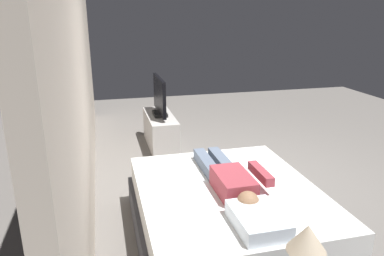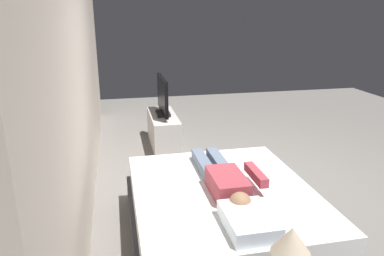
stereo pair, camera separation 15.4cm
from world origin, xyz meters
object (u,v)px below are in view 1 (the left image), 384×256
at_px(pillow, 258,220).
at_px(tv_stand, 160,131).
at_px(lamp, 307,240).
at_px(person, 230,178).
at_px(tv, 160,97).
at_px(bed, 227,215).
at_px(remote, 264,174).

height_order(pillow, tv_stand, pillow).
bearing_deg(lamp, person, -0.81).
xyz_separation_m(person, tv, (2.61, 0.20, 0.16)).
bearing_deg(bed, tv_stand, 3.87).
height_order(tv_stand, lamp, lamp).
distance_m(person, remote, 0.44).
distance_m(bed, tv, 2.70).
bearing_deg(bed, lamp, -179.89).
bearing_deg(remote, pillow, 152.35).
xyz_separation_m(bed, person, (0.03, -0.02, 0.36)).
height_order(remote, tv_stand, remote).
bearing_deg(tv, remote, -166.21).
xyz_separation_m(pillow, tv_stand, (3.27, 0.18, -0.35)).
distance_m(pillow, lamp, 0.67).
height_order(bed, tv_stand, bed).
xyz_separation_m(remote, lamp, (-1.43, 0.42, 0.30)).
bearing_deg(bed, pillow, 180.00).
height_order(pillow, tv, tv).
height_order(pillow, lamp, lamp).
relative_size(pillow, tv, 0.55).
xyz_separation_m(bed, pillow, (-0.63, 0.00, 0.34)).
relative_size(bed, pillow, 3.97).
height_order(remote, tv, tv).
distance_m(pillow, person, 0.66).
xyz_separation_m(remote, tv, (2.46, 0.60, 0.24)).
bearing_deg(bed, person, -35.36).
xyz_separation_m(person, remote, (0.15, -0.40, -0.07)).
relative_size(remote, lamp, 0.36).
bearing_deg(remote, lamp, 163.54).
xyz_separation_m(tv_stand, tv, (0.00, 0.00, 0.53)).
distance_m(bed, lamp, 1.38).
height_order(remote, lamp, lamp).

